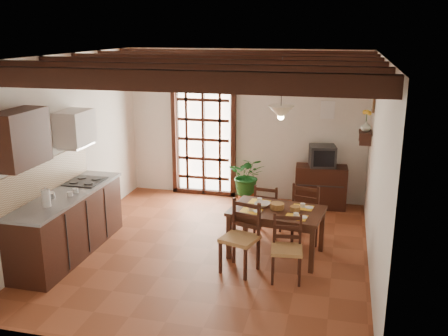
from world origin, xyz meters
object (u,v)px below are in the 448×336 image
(chair_far_left, at_px, (268,219))
(chair_far_right, at_px, (308,223))
(dining_table, at_px, (277,215))
(potted_plant, at_px, (248,174))
(chair_near_left, at_px, (240,250))
(crt_tv, at_px, (322,156))
(kitchen_counter, at_px, (68,223))
(pendant_lamp, at_px, (281,111))
(sideboard, at_px, (321,187))
(chair_near_right, at_px, (286,260))

(chair_far_left, distance_m, chair_far_right, 0.64)
(dining_table, relative_size, potted_plant, 0.73)
(potted_plant, bearing_deg, chair_near_left, -81.08)
(dining_table, height_order, potted_plant, potted_plant)
(crt_tv, relative_size, potted_plant, 0.27)
(chair_far_left, bearing_deg, chair_near_left, 89.16)
(potted_plant, bearing_deg, crt_tv, 5.94)
(kitchen_counter, relative_size, chair_near_left, 2.36)
(dining_table, height_order, crt_tv, crt_tv)
(kitchen_counter, xyz_separation_m, pendant_lamp, (2.91, 0.75, 1.60))
(dining_table, relative_size, crt_tv, 2.69)
(kitchen_counter, distance_m, sideboard, 4.43)
(chair_far_left, relative_size, crt_tv, 1.65)
(sideboard, distance_m, pendant_lamp, 2.72)
(chair_near_right, xyz_separation_m, crt_tv, (0.28, 2.86, 0.69))
(kitchen_counter, height_order, pendant_lamp, pendant_lamp)
(dining_table, distance_m, chair_far_left, 0.81)
(potted_plant, height_order, pendant_lamp, pendant_lamp)
(chair_far_right, xyz_separation_m, potted_plant, (-1.22, 1.42, 0.27))
(kitchen_counter, relative_size, dining_table, 1.63)
(chair_near_right, distance_m, chair_far_right, 1.31)
(kitchen_counter, xyz_separation_m, chair_far_right, (3.31, 1.26, -0.18))
(crt_tv, relative_size, pendant_lamp, 0.61)
(potted_plant, relative_size, pendant_lamp, 2.25)
(chair_near_left, xyz_separation_m, pendant_lamp, (0.40, 0.71, 1.78))
(pendant_lamp, bearing_deg, potted_plant, 112.90)
(chair_far_right, distance_m, pendant_lamp, 1.90)
(crt_tv, bearing_deg, kitchen_counter, -151.30)
(chair_far_left, relative_size, sideboard, 0.93)
(dining_table, relative_size, chair_near_left, 1.45)
(chair_far_left, xyz_separation_m, crt_tv, (0.74, 1.48, 0.70))
(dining_table, distance_m, crt_tv, 2.26)
(pendant_lamp, bearing_deg, crt_tv, 76.26)
(kitchen_counter, bearing_deg, potted_plant, 52.02)
(chair_near_left, relative_size, pendant_lamp, 1.13)
(sideboard, distance_m, crt_tv, 0.58)
(potted_plant, bearing_deg, chair_far_right, -49.46)
(sideboard, bearing_deg, crt_tv, -93.65)
(dining_table, bearing_deg, kitchen_counter, -159.90)
(chair_near_right, xyz_separation_m, sideboard, (0.28, 2.87, 0.12))
(chair_far_right, bearing_deg, potted_plant, -34.95)
(kitchen_counter, xyz_separation_m, chair_far_left, (2.68, 1.34, -0.21))
(dining_table, xyz_separation_m, chair_far_right, (0.40, 0.61, -0.31))
(chair_far_left, height_order, sideboard, chair_far_left)
(sideboard, distance_m, potted_plant, 1.34)
(dining_table, xyz_separation_m, pendant_lamp, (0.00, 0.10, 1.47))
(dining_table, distance_m, chair_far_right, 0.79)
(chair_far_left, bearing_deg, sideboard, -109.89)
(dining_table, relative_size, chair_near_right, 1.61)
(dining_table, distance_m, potted_plant, 2.19)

